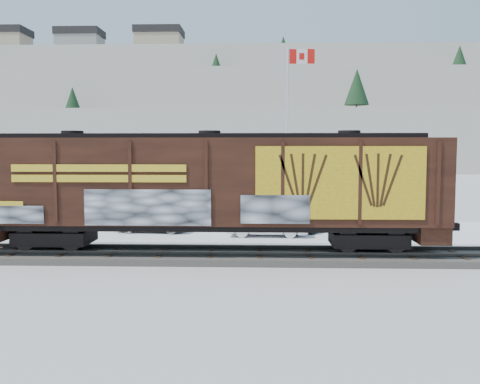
{
  "coord_description": "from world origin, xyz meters",
  "views": [
    {
      "loc": [
        1.96,
        -21.82,
        4.52
      ],
      "look_at": [
        1.07,
        3.0,
        2.53
      ],
      "focal_mm": 40.0,
      "sensor_mm": 36.0,
      "label": 1
    }
  ],
  "objects_px": {
    "car_silver": "(152,220)",
    "car_dark": "(272,217)",
    "hopper_railcar": "(210,185)",
    "car_white": "(267,223)",
    "flagpole": "(289,152)"
  },
  "relations": [
    {
      "from": "car_silver",
      "to": "car_dark",
      "type": "relative_size",
      "value": 0.74
    },
    {
      "from": "hopper_railcar",
      "to": "car_white",
      "type": "height_order",
      "value": "hopper_railcar"
    },
    {
      "from": "hopper_railcar",
      "to": "car_dark",
      "type": "bearing_deg",
      "value": 69.87
    },
    {
      "from": "car_silver",
      "to": "flagpole",
      "type": "bearing_deg",
      "value": -36.33
    },
    {
      "from": "flagpole",
      "to": "car_dark",
      "type": "bearing_deg",
      "value": -99.38
    },
    {
      "from": "hopper_railcar",
      "to": "flagpole",
      "type": "distance_m",
      "value": 16.28
    },
    {
      "from": "flagpole",
      "to": "car_white",
      "type": "bearing_deg",
      "value": -99.35
    },
    {
      "from": "hopper_railcar",
      "to": "car_dark",
      "type": "height_order",
      "value": "hopper_railcar"
    },
    {
      "from": "hopper_railcar",
      "to": "car_silver",
      "type": "xyz_separation_m",
      "value": [
        -3.81,
        6.76,
        -2.36
      ]
    },
    {
      "from": "car_silver",
      "to": "car_white",
      "type": "relative_size",
      "value": 0.95
    },
    {
      "from": "car_silver",
      "to": "car_dark",
      "type": "xyz_separation_m",
      "value": [
        6.54,
        0.69,
        0.1
      ]
    },
    {
      "from": "flagpole",
      "to": "car_silver",
      "type": "xyz_separation_m",
      "value": [
        -7.91,
        -8.94,
        -3.59
      ]
    },
    {
      "from": "car_silver",
      "to": "hopper_railcar",
      "type": "bearing_deg",
      "value": -145.46
    },
    {
      "from": "hopper_railcar",
      "to": "car_silver",
      "type": "relative_size",
      "value": 4.78
    },
    {
      "from": "car_white",
      "to": "car_dark",
      "type": "distance_m",
      "value": 1.88
    }
  ]
}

